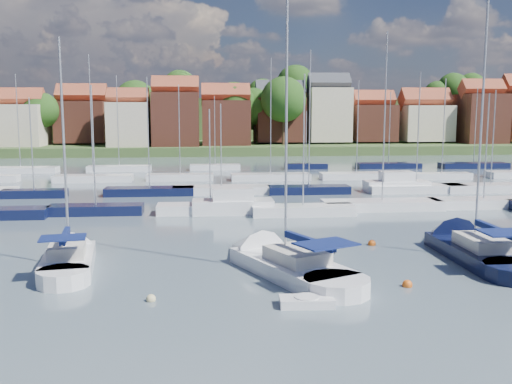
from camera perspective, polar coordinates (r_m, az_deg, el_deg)
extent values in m
plane|color=#46575F|center=(69.93, 1.18, 0.83)|extent=(260.00, 260.00, 0.00)
cube|color=white|center=(34.13, -18.22, -6.90)|extent=(3.59, 6.79, 1.20)
cone|color=white|center=(38.05, -17.72, -5.35)|extent=(3.11, 3.50, 2.70)
cylinder|color=white|center=(31.03, -18.70, -8.42)|extent=(3.05, 3.05, 1.20)
cube|color=beige|center=(33.47, -18.35, -5.52)|extent=(2.25, 2.94, 0.70)
cylinder|color=#B2B2B7|center=(33.54, -18.65, 4.25)|extent=(0.14, 0.14, 11.98)
cylinder|color=#B2B2B7|center=(32.41, -18.55, -4.43)|extent=(0.61, 3.57, 0.10)
cube|color=#101B50|center=(32.38, -18.56, -4.17)|extent=(0.78, 3.42, 0.35)
cube|color=#101B50|center=(31.21, -18.76, -4.35)|extent=(2.50, 1.93, 0.08)
cube|color=white|center=(31.40, 3.50, -7.80)|extent=(6.38, 8.65, 1.20)
cone|color=white|center=(35.52, -0.99, -5.91)|extent=(4.66, 4.93, 3.33)
cylinder|color=white|center=(28.31, 8.05, -9.66)|extent=(4.42, 4.42, 1.20)
cube|color=beige|center=(30.71, 4.09, -6.34)|extent=(3.52, 4.00, 0.70)
cylinder|color=#B2B2B7|center=(30.67, 3.05, 6.98)|extent=(0.14, 0.14, 14.80)
cylinder|color=#B2B2B7|center=(29.62, 5.32, -5.20)|extent=(1.96, 4.07, 0.10)
cube|color=#101B50|center=(29.59, 5.32, -4.91)|extent=(2.05, 3.95, 0.35)
cube|color=#101B50|center=(28.42, 7.02, -5.17)|extent=(3.41, 3.00, 0.08)
cube|color=black|center=(36.94, 21.38, -5.92)|extent=(3.49, 8.35, 1.20)
cone|color=black|center=(41.54, 18.18, -4.26)|extent=(3.48, 4.06, 3.48)
cube|color=beige|center=(36.23, 21.86, -4.68)|extent=(2.44, 3.48, 0.70)
cylinder|color=#B2B2B7|center=(36.44, 21.66, 7.38)|extent=(0.14, 0.14, 15.80)
cylinder|color=#B2B2B7|center=(35.05, 22.79, -3.72)|extent=(0.11, 4.63, 0.10)
cube|color=#101B50|center=(35.02, 22.81, -3.48)|extent=(0.31, 4.40, 0.35)
cube|color=#101B50|center=(33.70, 24.01, -3.72)|extent=(2.96, 2.09, 0.08)
cube|color=white|center=(26.62, 5.08, -10.94)|extent=(2.52, 1.26, 0.49)
cylinder|color=white|center=(26.57, 5.08, -10.67)|extent=(1.15, 1.15, 0.31)
sphere|color=beige|center=(27.68, -10.46, -10.68)|extent=(0.46, 0.46, 0.46)
sphere|color=beige|center=(29.57, 4.43, -9.33)|extent=(0.50, 0.50, 0.50)
sphere|color=#D85914|center=(30.33, 14.88, -9.13)|extent=(0.51, 0.51, 0.51)
sphere|color=#D85914|center=(38.84, 11.51, -5.23)|extent=(0.52, 0.52, 0.52)
cube|color=black|center=(51.05, -15.70, -1.79)|extent=(8.01, 2.24, 1.00)
cylinder|color=#B2B2B7|center=(50.42, -15.95, 4.47)|extent=(0.12, 0.12, 10.16)
cube|color=white|center=(49.86, -4.58, -1.74)|extent=(9.22, 2.58, 1.00)
cylinder|color=#B2B2B7|center=(49.29, -4.64, 3.52)|extent=(0.12, 0.12, 8.18)
cube|color=white|center=(49.02, 4.72, -1.91)|extent=(8.78, 2.46, 1.00)
cylinder|color=#B2B2B7|center=(48.35, 4.80, 5.14)|extent=(0.12, 0.12, 11.06)
cube|color=white|center=(52.81, 12.48, -1.35)|extent=(10.79, 3.02, 1.00)
cylinder|color=#B2B2B7|center=(52.13, 12.75, 7.28)|extent=(0.12, 0.12, 14.87)
cube|color=white|center=(56.86, 21.77, -1.08)|extent=(10.13, 2.84, 1.00)
cylinder|color=#B2B2B7|center=(56.31, 22.05, 4.25)|extent=(0.12, 0.12, 9.59)
cube|color=white|center=(49.70, -2.32, -1.58)|extent=(7.00, 2.60, 1.40)
cube|color=white|center=(49.53, -2.33, -0.32)|extent=(3.50, 2.20, 1.30)
cube|color=black|center=(62.98, -21.29, -0.21)|extent=(6.54, 1.83, 1.00)
cylinder|color=#B2B2B7|center=(62.50, -21.54, 4.49)|extent=(0.12, 0.12, 9.37)
cube|color=black|center=(61.43, -10.59, 0.01)|extent=(9.30, 2.60, 1.00)
cylinder|color=#B2B2B7|center=(60.88, -10.74, 5.83)|extent=(0.12, 0.12, 11.48)
cube|color=white|center=(61.56, -3.49, 0.15)|extent=(10.40, 2.91, 1.00)
cylinder|color=#B2B2B7|center=(61.08, -3.53, 4.69)|extent=(0.12, 0.12, 8.77)
cube|color=black|center=(61.85, 5.29, 0.16)|extent=(8.80, 2.46, 1.00)
cylinder|color=#B2B2B7|center=(61.27, 5.39, 7.28)|extent=(0.12, 0.12, 14.33)
cube|color=white|center=(64.97, 15.70, 0.28)|extent=(10.73, 3.00, 1.00)
cylinder|color=#B2B2B7|center=(64.45, 15.92, 6.08)|extent=(0.12, 0.12, 12.14)
cube|color=white|center=(68.27, 22.38, 0.33)|extent=(10.48, 2.93, 1.00)
cylinder|color=#B2B2B7|center=(67.80, 22.63, 5.06)|extent=(0.12, 0.12, 10.28)
cube|color=white|center=(65.07, 13.85, 0.49)|extent=(7.00, 2.60, 1.40)
cube|color=white|center=(64.94, 13.88, 1.45)|extent=(3.50, 2.20, 1.30)
cube|color=white|center=(74.94, -15.94, 1.27)|extent=(9.71, 2.72, 1.00)
cylinder|color=#B2B2B7|center=(74.45, -16.18, 7.35)|extent=(0.12, 0.12, 14.88)
cube|color=white|center=(73.99, -7.59, 1.43)|extent=(8.49, 2.38, 1.00)
cylinder|color=#B2B2B7|center=(73.54, -7.68, 6.20)|extent=(0.12, 0.12, 11.31)
cube|color=white|center=(73.71, 1.46, 1.47)|extent=(10.16, 2.85, 1.00)
cylinder|color=#B2B2B7|center=(73.22, 1.48, 7.54)|extent=(0.12, 0.12, 14.59)
cube|color=white|center=(75.99, 10.01, 1.55)|extent=(9.53, 2.67, 1.00)
cylinder|color=#B2B2B7|center=(75.54, 10.13, 6.42)|extent=(0.12, 0.12, 11.91)
cube|color=white|center=(78.32, 18.06, 1.47)|extent=(7.62, 2.13, 1.00)
cylinder|color=#B2B2B7|center=(77.88, 18.27, 6.27)|extent=(0.12, 0.12, 12.13)
cube|color=white|center=(89.01, -22.46, 2.00)|extent=(10.37, 2.90, 1.00)
cylinder|color=#B2B2B7|center=(88.62, -22.71, 6.57)|extent=(0.12, 0.12, 13.20)
cube|color=white|center=(86.81, -13.51, 2.25)|extent=(9.24, 2.59, 1.00)
cylinder|color=#B2B2B7|center=(86.40, -13.66, 6.93)|extent=(0.12, 0.12, 13.17)
cube|color=white|center=(86.67, -4.11, 2.45)|extent=(7.57, 2.12, 1.00)
cylinder|color=#B2B2B7|center=(86.30, -4.15, 6.16)|extent=(0.12, 0.12, 10.24)
cube|color=black|center=(88.22, 5.00, 2.54)|extent=(6.58, 1.84, 1.00)
cylinder|color=#B2B2B7|center=(87.90, 5.04, 5.46)|extent=(0.12, 0.12, 8.01)
cube|color=black|center=(91.39, 13.10, 2.55)|extent=(9.92, 2.78, 1.00)
cylinder|color=#B2B2B7|center=(91.03, 13.22, 6.28)|extent=(0.12, 0.12, 10.92)
cube|color=black|center=(95.49, 20.92, 2.46)|extent=(10.55, 2.95, 1.00)
cylinder|color=#B2B2B7|center=(95.14, 21.11, 6.21)|extent=(0.12, 0.12, 11.51)
cube|color=#41552A|center=(146.39, -2.21, 4.74)|extent=(200.00, 70.00, 3.00)
cube|color=#41552A|center=(171.15, -2.68, 6.79)|extent=(200.00, 60.00, 14.00)
cube|color=beige|center=(126.69, -22.40, 6.15)|extent=(9.35, 10.04, 8.56)
cube|color=brown|center=(126.68, -22.53, 8.60)|extent=(9.54, 4.63, 4.63)
cube|color=brown|center=(129.35, -16.92, 6.73)|extent=(10.37, 9.97, 8.73)
cube|color=brown|center=(129.37, -17.02, 9.23)|extent=(10.57, 5.13, 5.13)
cube|color=beige|center=(118.91, -12.57, 6.57)|extent=(8.09, 8.80, 8.96)
cube|color=brown|center=(118.91, -12.65, 9.20)|extent=(8.25, 4.00, 4.00)
cube|color=brown|center=(119.01, -8.00, 7.17)|extent=(9.36, 10.17, 10.97)
cube|color=brown|center=(119.10, -8.07, 10.36)|extent=(9.54, 4.63, 4.63)
cube|color=brown|center=(120.70, -3.03, 6.88)|extent=(9.90, 8.56, 9.42)
cube|color=brown|center=(120.72, -3.05, 9.69)|extent=(10.10, 4.90, 4.90)
cube|color=brown|center=(126.72, 2.41, 7.23)|extent=(10.59, 8.93, 9.49)
cube|color=#383A42|center=(126.78, 2.43, 9.96)|extent=(10.80, 5.24, 5.24)
cube|color=beige|center=(127.73, 7.23, 7.66)|extent=(9.01, 8.61, 11.65)
cube|color=#383A42|center=(127.87, 7.29, 10.76)|extent=(9.19, 4.46, 4.46)
cube|color=brown|center=(131.56, 11.59, 6.78)|extent=(9.10, 9.34, 8.00)
cube|color=brown|center=(131.55, 11.65, 9.00)|extent=(9.28, 4.50, 4.50)
cube|color=beige|center=(135.05, 16.46, 6.62)|extent=(10.86, 9.59, 7.88)
cube|color=brown|center=(135.05, 16.55, 8.85)|extent=(11.07, 5.37, 5.37)
cube|color=brown|center=(137.42, 21.50, 6.80)|extent=(9.18, 9.96, 10.97)
cube|color=brown|center=(137.49, 21.65, 9.55)|extent=(9.36, 4.54, 4.54)
cylinder|color=#382619|center=(158.22, 18.99, 7.54)|extent=(0.50, 0.50, 4.47)
sphere|color=#295019|center=(158.32, 19.09, 9.73)|extent=(8.18, 8.18, 8.18)
cylinder|color=#382619|center=(125.47, -0.12, 5.80)|extent=(0.50, 0.50, 4.46)
sphere|color=#295019|center=(125.37, -0.12, 8.56)|extent=(8.15, 8.15, 8.15)
cylinder|color=#382619|center=(144.46, 3.94, 7.97)|extent=(0.50, 0.50, 5.15)
sphere|color=#295019|center=(144.61, 3.97, 10.73)|extent=(9.41, 9.41, 9.41)
cylinder|color=#382619|center=(145.36, -7.61, 7.95)|extent=(0.50, 0.50, 4.56)
sphere|color=#295019|center=(145.48, -7.65, 10.39)|extent=(8.34, 8.34, 8.34)
cylinder|color=#382619|center=(135.14, -11.89, 5.94)|extent=(0.50, 0.50, 5.15)
sphere|color=#295019|center=(135.08, -11.98, 8.90)|extent=(9.42, 9.42, 9.42)
cylinder|color=#382619|center=(139.72, -18.17, 6.84)|extent=(0.50, 0.50, 3.42)
sphere|color=#295019|center=(139.73, -18.25, 8.74)|extent=(6.26, 6.26, 6.26)
cylinder|color=#382619|center=(135.47, 3.91, 5.80)|extent=(0.50, 0.50, 3.77)
sphere|color=#295019|center=(135.36, 3.93, 7.97)|extent=(6.89, 6.89, 6.89)
cylinder|color=#382619|center=(121.14, 2.74, 5.89)|extent=(0.50, 0.50, 5.21)
sphere|color=#295019|center=(121.07, 2.77, 9.24)|extent=(9.53, 9.53, 9.53)
cylinder|color=#382619|center=(148.12, 22.92, 5.23)|extent=(0.50, 0.50, 2.97)
sphere|color=#295019|center=(148.02, 23.01, 6.79)|extent=(5.44, 5.44, 5.44)
cylinder|color=#382619|center=(122.96, -2.18, 5.84)|extent=(0.50, 0.50, 4.84)
sphere|color=#295019|center=(122.88, -2.19, 8.90)|extent=(8.85, 8.85, 8.85)
cylinder|color=#382619|center=(156.79, 17.57, 7.47)|extent=(0.50, 0.50, 3.72)
sphere|color=#295019|center=(156.85, 17.65, 9.31)|extent=(6.80, 6.80, 6.80)
cylinder|color=#382619|center=(137.83, 21.50, 5.36)|extent=(0.50, 0.50, 4.05)
sphere|color=#295019|center=(137.73, 21.62, 7.64)|extent=(7.40, 7.40, 7.40)
cylinder|color=#382619|center=(126.27, -20.58, 5.20)|extent=(0.50, 0.50, 4.00)
sphere|color=#295019|center=(126.16, -20.70, 7.66)|extent=(7.32, 7.32, 7.32)
cylinder|color=#382619|center=(142.98, 0.61, 7.72)|extent=(0.50, 0.50, 3.93)
sphere|color=#295019|center=(143.04, 0.61, 9.85)|extent=(7.19, 7.19, 7.19)
cylinder|color=#382619|center=(134.81, 11.36, 5.67)|extent=(0.50, 0.50, 3.82)
sphere|color=#295019|center=(134.71, 11.42, 7.87)|extent=(6.99, 6.99, 6.99)
cylinder|color=#382619|center=(122.56, -9.82, 5.40)|extent=(0.50, 0.50, 3.48)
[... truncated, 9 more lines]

